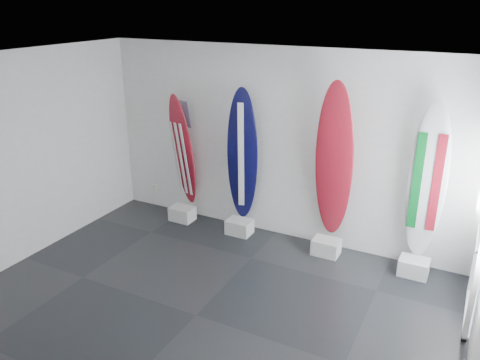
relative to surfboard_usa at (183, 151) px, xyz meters
The scene contains 13 objects.
floor 3.07m from the surfboard_usa, 54.12° to the right, with size 6.00×6.00×0.00m, color black.
ceiling 3.32m from the surfboard_usa, 54.12° to the right, with size 6.00×6.00×0.00m, color white.
wall_back 1.69m from the surfboard_usa, ahead, with size 6.00×6.00×0.00m, color silver.
wall_left 2.66m from the surfboard_usa, 120.64° to the right, with size 5.00×5.00×0.00m, color silver.
display_block_usa 1.12m from the surfboard_usa, 90.00° to the right, with size 0.40×0.30×0.24m, color silver.
surfboard_usa is the anchor object (origin of this frame).
display_block_navy 1.58m from the surfboard_usa, ahead, with size 0.40×0.30×0.24m, color silver.
surfboard_navy 1.13m from the surfboard_usa, ahead, with size 0.49×0.08×2.17m, color black.
display_block_swiss 2.83m from the surfboard_usa, ahead, with size 0.40×0.30×0.24m, color silver.
surfboard_swiss 2.60m from the surfboard_usa, ahead, with size 0.55×0.08×2.42m, color maroon.
display_block_italy 4.02m from the surfboard_usa, ahead, with size 0.40×0.30×0.24m, color silver.
surfboard_italy 3.87m from the surfboard_usa, ahead, with size 0.51×0.08×2.24m, color silver.
wall_outlet 1.21m from the surfboard_usa, 165.98° to the left, with size 0.09×0.02×0.13m, color silver.
Camera 1 is at (2.72, -4.09, 3.64)m, focal length 35.81 mm.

